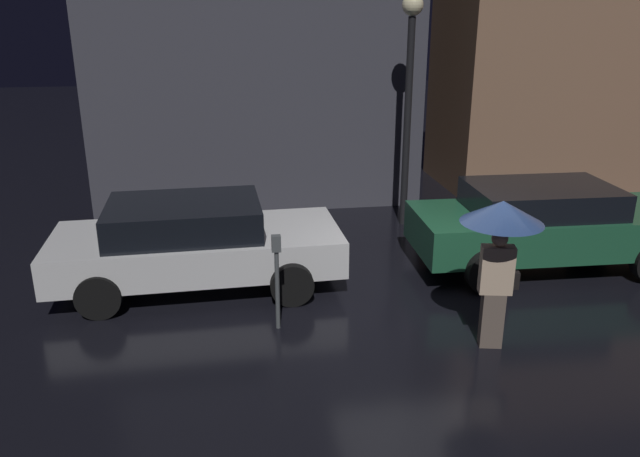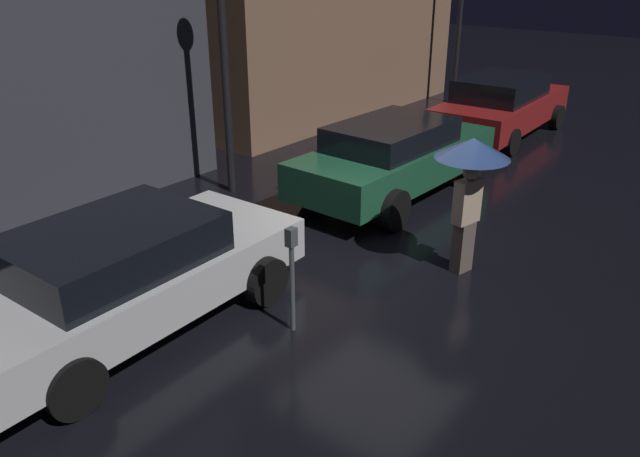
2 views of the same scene
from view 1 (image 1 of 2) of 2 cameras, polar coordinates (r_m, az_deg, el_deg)
The scene contains 7 objects.
ground_plane at distance 9.27m, azimuth 9.88°, elevation -7.29°, with size 60.00×60.00×0.00m, color black.
building_facade_right at distance 17.32m, azimuth 26.32°, elevation 14.72°, with size 8.91×3.00×6.57m.
parked_car_white at distance 9.83m, azimuth -11.40°, elevation -1.19°, with size 4.45×2.06×1.37m.
parked_car_green at distance 11.00m, azimuth 19.96°, elevation 0.45°, with size 4.50×1.95×1.42m.
pedestrian_with_umbrella at distance 7.89m, azimuth 16.19°, elevation -0.34°, with size 1.01×1.01×1.96m.
parking_meter at distance 8.30m, azimuth -3.96°, elevation -4.00°, with size 0.12×0.10×1.34m.
street_lamp_near at distance 12.20m, azimuth 8.19°, elevation 13.75°, with size 0.39×0.39×4.40m.
Camera 1 is at (-2.79, -7.83, 4.11)m, focal length 35.00 mm.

